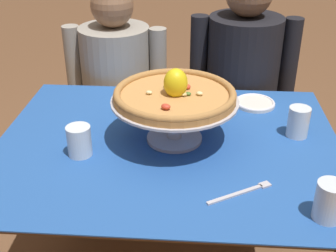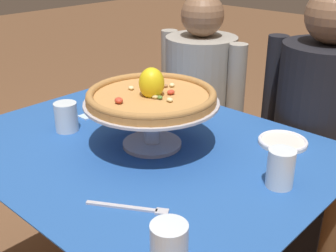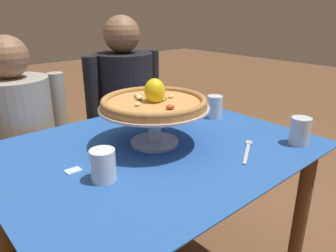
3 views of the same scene
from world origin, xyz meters
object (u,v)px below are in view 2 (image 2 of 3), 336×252
(pizza, at_px, (151,95))
(diner_left, at_px, (199,120))
(water_glass_side_right, at_px, (280,170))
(side_plate, at_px, (283,141))
(water_glass_side_left, at_px, (66,119))
(pizza_stand, at_px, (152,114))
(diner_right, at_px, (313,152))
(water_glass_front_right, at_px, (169,251))
(sugar_packet, at_px, (86,117))
(dinner_fork, at_px, (132,208))

(pizza, bearing_deg, diner_left, 116.39)
(water_glass_side_right, xyz_separation_m, side_plate, (-0.12, 0.24, -0.04))
(water_glass_side_right, height_order, water_glass_side_left, water_glass_side_right)
(side_plate, bearing_deg, diner_left, 150.85)
(pizza_stand, distance_m, diner_right, 0.73)
(pizza_stand, distance_m, side_plate, 0.44)
(water_glass_front_right, xyz_separation_m, side_plate, (-0.12, 0.67, -0.04))
(pizza, distance_m, water_glass_side_left, 0.35)
(pizza_stand, distance_m, water_glass_side_left, 0.33)
(water_glass_front_right, bearing_deg, water_glass_side_left, 160.20)
(pizza_stand, bearing_deg, diner_right, 65.84)
(water_glass_front_right, bearing_deg, pizza, 138.22)
(water_glass_front_right, height_order, diner_right, diner_right)
(pizza, bearing_deg, sugar_packet, -179.44)
(side_plate, bearing_deg, sugar_packet, -155.25)
(water_glass_front_right, distance_m, water_glass_side_left, 0.77)
(water_glass_side_right, height_order, water_glass_front_right, same)
(pizza_stand, xyz_separation_m, water_glass_front_right, (0.42, -0.38, -0.06))
(side_plate, distance_m, dinner_fork, 0.59)
(water_glass_side_right, relative_size, water_glass_front_right, 1.00)
(water_glass_side_right, relative_size, diner_right, 0.09)
(water_glass_front_right, distance_m, sugar_packet, 0.86)
(water_glass_side_right, bearing_deg, diner_right, 104.56)
(dinner_fork, relative_size, diner_left, 0.17)
(pizza_stand, bearing_deg, water_glass_side_right, 7.90)
(water_glass_side_left, xyz_separation_m, side_plate, (0.60, 0.41, -0.03))
(diner_right, bearing_deg, sugar_packet, -135.06)
(water_glass_side_right, distance_m, diner_right, 0.62)
(pizza, relative_size, water_glass_front_right, 3.73)
(water_glass_front_right, height_order, diner_left, diner_left)
(side_plate, xyz_separation_m, dinner_fork, (-0.09, -0.58, -0.01))
(water_glass_front_right, bearing_deg, side_plate, 100.01)
(diner_left, bearing_deg, side_plate, -29.15)
(pizza, bearing_deg, diner_right, 65.85)
(pizza_stand, bearing_deg, dinner_fork, -53.41)
(water_glass_side_left, relative_size, side_plate, 0.64)
(water_glass_side_left, relative_size, sugar_packet, 2.02)
(diner_right, bearing_deg, pizza, -114.15)
(water_glass_side_right, bearing_deg, side_plate, 116.89)
(water_glass_side_right, xyz_separation_m, water_glass_side_left, (-0.72, -0.18, -0.00))
(pizza_stand, xyz_separation_m, diner_right, (0.28, 0.62, -0.27))
(diner_right, bearing_deg, side_plate, -85.53)
(water_glass_side_left, distance_m, dinner_fork, 0.54)
(diner_left, bearing_deg, sugar_packet, -92.45)
(side_plate, height_order, dinner_fork, side_plate)
(side_plate, distance_m, diner_left, 0.74)
(water_glass_side_left, bearing_deg, water_glass_side_right, 13.72)
(pizza, xyz_separation_m, dinner_fork, (0.21, -0.29, -0.17))
(side_plate, bearing_deg, water_glass_side_left, -145.49)
(pizza_stand, xyz_separation_m, water_glass_side_left, (-0.30, -0.12, -0.07))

